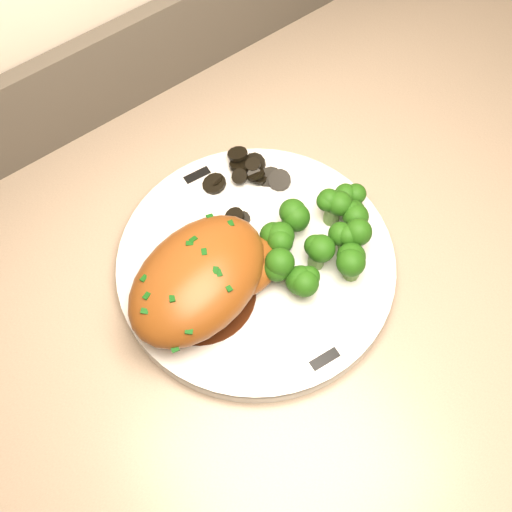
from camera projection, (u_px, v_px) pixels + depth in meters
counter at (349, 349)px, 1.15m from camera, size 2.20×0.73×1.07m
plate at (256, 265)px, 0.68m from camera, size 0.37×0.37×0.02m
rim_accent_0 at (197, 175)px, 0.73m from camera, size 0.03×0.01×0.00m
rim_accent_1 at (147, 319)px, 0.64m from camera, size 0.01×0.03×0.00m
rim_accent_2 at (325, 359)px, 0.62m from camera, size 0.03×0.01×0.00m
rim_accent_3 at (355, 207)px, 0.71m from camera, size 0.01×0.03×0.00m
gravy_pool at (200, 293)px, 0.66m from camera, size 0.12×0.12×0.00m
chicken_breast at (204, 278)px, 0.63m from camera, size 0.19×0.15×0.06m
mushroom_pile at (236, 195)px, 0.71m from camera, size 0.10×0.08×0.03m
broccoli_florets at (323, 236)px, 0.66m from camera, size 0.14×0.11×0.04m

